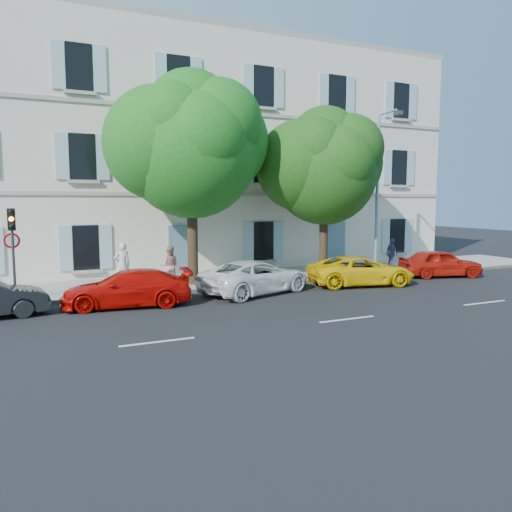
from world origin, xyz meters
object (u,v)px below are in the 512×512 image
pedestrian_a (122,265)px  pedestrian_b (169,266)px  car_red_coupe (127,288)px  tree_right (324,172)px  car_yellow_supercar (361,271)px  street_lamp (379,184)px  car_white_coupe (255,277)px  car_red_hatchback (440,263)px  traffic_light (12,235)px  road_sign (13,252)px  tree_left (191,152)px  pedestrian_c (392,254)px

pedestrian_a → pedestrian_b: (1.80, -0.64, -0.07)m
car_red_coupe → tree_right: tree_right is taller
car_yellow_supercar → street_lamp: (2.13, 1.59, 3.82)m
car_white_coupe → car_red_hatchback: 9.95m
street_lamp → pedestrian_a: bearing=172.5°
car_yellow_supercar → traffic_light: bearing=95.7°
tree_right → road_sign: tree_right is taller
car_red_coupe → car_yellow_supercar: (10.12, 0.19, -0.00)m
car_red_hatchback → pedestrian_a: size_ratio=2.16×
tree_left → traffic_light: (-6.83, -1.02, -3.18)m
car_red_coupe → traffic_light: size_ratio=1.36×
car_yellow_supercar → street_lamp: size_ratio=0.61×
pedestrian_c → tree_right: bearing=105.8°
road_sign → street_lamp: bearing=-1.2°
car_red_coupe → tree_left: tree_left is taller
tree_right → road_sign: bearing=-178.7°
pedestrian_a → pedestrian_b: 1.91m
car_yellow_supercar → car_white_coupe: bearing=100.1°
tree_left → tree_right: size_ratio=1.14×
car_white_coupe → car_red_coupe: bearing=75.2°
car_red_coupe → tree_right: 10.78m
car_white_coupe → car_yellow_supercar: bearing=-111.1°
tree_right → road_sign: (-13.15, -0.31, -3.11)m
car_white_coupe → pedestrian_a: (-4.67, 2.96, 0.40)m
tree_right → pedestrian_c: size_ratio=4.81×
street_lamp → pedestrian_b: street_lamp is taller
car_red_coupe → pedestrian_a: size_ratio=2.43×
tree_left → street_lamp: tree_left is taller
car_red_coupe → pedestrian_c: bearing=110.8°
car_white_coupe → pedestrian_c: pedestrian_c is taller
car_yellow_supercar → street_lamp: street_lamp is taller
pedestrian_a → car_white_coupe: bearing=143.0°
traffic_light → pedestrian_c: bearing=4.1°
traffic_light → street_lamp: street_lamp is taller
tree_right → street_lamp: (2.68, -0.63, -0.53)m
car_white_coupe → road_sign: road_sign is taller
car_white_coupe → street_lamp: (7.14, 1.40, 3.80)m
car_white_coupe → road_sign: size_ratio=1.99×
car_yellow_supercar → road_sign: size_ratio=1.93×
car_white_coupe → pedestrian_b: pedestrian_b is taller
traffic_light → pedestrian_a: size_ratio=1.80×
car_white_coupe → street_lamp: 8.21m
car_red_coupe → car_red_hatchback: size_ratio=1.13×
car_yellow_supercar → traffic_light: traffic_light is taller
tree_left → pedestrian_a: size_ratio=4.73×
car_white_coupe → road_sign: 8.94m
car_red_hatchback → street_lamp: size_ratio=0.52×
car_white_coupe → tree_left: bearing=18.6°
car_white_coupe → tree_right: bearing=-84.5°
car_red_coupe → traffic_light: 4.38m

